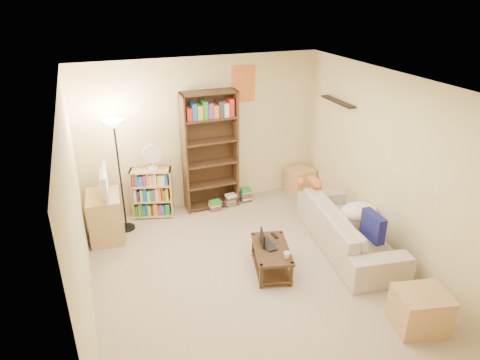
% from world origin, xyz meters
% --- Properties ---
extents(room, '(4.50, 4.54, 2.52)m').
position_xyz_m(room, '(0.00, 0.01, 1.62)').
color(room, tan).
rests_on(room, ground).
extents(sofa, '(2.34, 1.42, 0.62)m').
position_xyz_m(sofa, '(1.55, 0.16, 0.31)').
color(sofa, '#BDB09D').
rests_on(sofa, ground).
extents(navy_pillow, '(0.14, 0.41, 0.36)m').
position_xyz_m(navy_pillow, '(1.59, -0.31, 0.59)').
color(navy_pillow, navy).
rests_on(navy_pillow, sofa).
extents(cream_blanket, '(0.57, 0.41, 0.24)m').
position_xyz_m(cream_blanket, '(1.71, 0.19, 0.53)').
color(cream_blanket, white).
rests_on(cream_blanket, sofa).
extents(tabby_cat, '(0.49, 0.23, 0.17)m').
position_xyz_m(tabby_cat, '(1.40, 1.00, 0.70)').
color(tabby_cat, '#C56029').
rests_on(tabby_cat, sofa).
extents(coffee_table, '(0.63, 0.89, 0.36)m').
position_xyz_m(coffee_table, '(0.27, 0.01, 0.22)').
color(coffee_table, '#3B2916').
rests_on(coffee_table, ground).
extents(laptop, '(0.36, 0.24, 0.03)m').
position_xyz_m(laptop, '(0.30, 0.09, 0.37)').
color(laptop, black).
rests_on(laptop, coffee_table).
extents(laptop_screen, '(0.08, 0.26, 0.18)m').
position_xyz_m(laptop_screen, '(0.19, 0.12, 0.47)').
color(laptop_screen, white).
rests_on(laptop_screen, laptop).
extents(mug, '(0.13, 0.13, 0.08)m').
position_xyz_m(mug, '(0.35, -0.26, 0.40)').
color(mug, white).
rests_on(mug, coffee_table).
extents(tv_remote, '(0.05, 0.15, 0.02)m').
position_xyz_m(tv_remote, '(0.42, 0.25, 0.37)').
color(tv_remote, black).
rests_on(tv_remote, coffee_table).
extents(tv_stand, '(0.52, 0.69, 0.71)m').
position_xyz_m(tv_stand, '(-1.70, 1.63, 0.35)').
color(tv_stand, tan).
rests_on(tv_stand, ground).
extents(television, '(0.72, 0.19, 0.41)m').
position_xyz_m(television, '(-1.70, 1.63, 0.91)').
color(television, black).
rests_on(television, tv_stand).
extents(tall_bookshelf, '(0.90, 0.32, 1.99)m').
position_xyz_m(tall_bookshelf, '(0.07, 2.05, 1.05)').
color(tall_bookshelf, '#492F1C').
rests_on(tall_bookshelf, ground).
extents(short_bookshelf, '(0.69, 0.42, 0.83)m').
position_xyz_m(short_bookshelf, '(-0.93, 2.05, 0.42)').
color(short_bookshelf, tan).
rests_on(short_bookshelf, ground).
extents(desk_fan, '(0.30, 0.17, 0.43)m').
position_xyz_m(desk_fan, '(-0.88, 2.01, 1.06)').
color(desk_fan, silver).
rests_on(desk_fan, short_bookshelf).
extents(floor_lamp, '(0.30, 0.30, 1.77)m').
position_xyz_m(floor_lamp, '(-1.41, 1.79, 1.41)').
color(floor_lamp, black).
rests_on(floor_lamp, ground).
extents(side_table, '(0.48, 0.48, 0.48)m').
position_xyz_m(side_table, '(1.72, 1.97, 0.24)').
color(side_table, tan).
rests_on(side_table, ground).
extents(end_cabinet, '(0.64, 0.57, 0.46)m').
position_xyz_m(end_cabinet, '(1.38, -1.51, 0.23)').
color(end_cabinet, tan).
rests_on(end_cabinet, ground).
extents(book_stacks, '(0.81, 0.29, 0.24)m').
position_xyz_m(book_stacks, '(0.41, 1.96, 0.11)').
color(book_stacks, red).
rests_on(book_stacks, ground).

